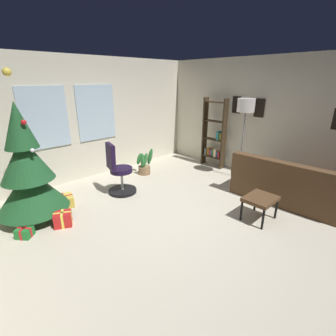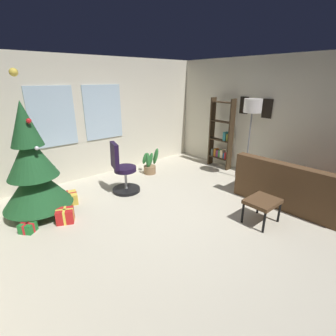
# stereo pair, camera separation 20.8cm
# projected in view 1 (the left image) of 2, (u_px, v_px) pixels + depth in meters

# --- Properties ---
(ground_plane) EXTENTS (5.54, 5.53, 0.10)m
(ground_plane) POSITION_uv_depth(u_px,v_px,m) (179.00, 221.00, 4.11)
(ground_plane) COLOR beige
(wall_back_with_windows) EXTENTS (5.54, 0.12, 2.65)m
(wall_back_with_windows) POSITION_uv_depth(u_px,v_px,m) (89.00, 119.00, 5.54)
(wall_back_with_windows) COLOR beige
(wall_back_with_windows) RESTS_ON ground_plane
(wall_right_with_frames) EXTENTS (0.12, 5.53, 2.65)m
(wall_right_with_frames) POSITION_uv_depth(u_px,v_px,m) (268.00, 120.00, 5.47)
(wall_right_with_frames) COLOR beige
(wall_right_with_frames) RESTS_ON ground_plane
(couch) EXTENTS (1.74, 1.94, 0.84)m
(couch) POSITION_uv_depth(u_px,v_px,m) (297.00, 186.00, 4.64)
(couch) COLOR #513721
(couch) RESTS_ON ground_plane
(footstool) EXTENTS (0.52, 0.43, 0.40)m
(footstool) POSITION_uv_depth(u_px,v_px,m) (260.00, 200.00, 3.97)
(footstool) COLOR #513721
(footstool) RESTS_ON ground_plane
(holiday_tree) EXTENTS (1.09, 1.09, 2.33)m
(holiday_tree) POSITION_uv_depth(u_px,v_px,m) (28.00, 173.00, 3.90)
(holiday_tree) COLOR #4C331E
(holiday_tree) RESTS_ON ground_plane
(gift_box_red) EXTENTS (0.33, 0.31, 0.23)m
(gift_box_red) POSITION_uv_depth(u_px,v_px,m) (63.00, 219.00, 3.88)
(gift_box_red) COLOR red
(gift_box_red) RESTS_ON ground_plane
(gift_box_green) EXTENTS (0.27, 0.27, 0.15)m
(gift_box_green) POSITION_uv_depth(u_px,v_px,m) (25.00, 232.00, 3.61)
(gift_box_green) COLOR #1E722D
(gift_box_green) RESTS_ON ground_plane
(gift_box_gold) EXTENTS (0.37, 0.37, 0.20)m
(gift_box_gold) POSITION_uv_depth(u_px,v_px,m) (64.00, 201.00, 4.48)
(gift_box_gold) COLOR gold
(gift_box_gold) RESTS_ON ground_plane
(office_chair) EXTENTS (0.56, 0.56, 1.04)m
(office_chair) POSITION_uv_depth(u_px,v_px,m) (119.00, 174.00, 4.89)
(office_chair) COLOR black
(office_chair) RESTS_ON ground_plane
(bookshelf) EXTENTS (0.18, 0.64, 1.75)m
(bookshelf) POSITION_uv_depth(u_px,v_px,m) (214.00, 137.00, 6.33)
(bookshelf) COLOR #362818
(bookshelf) RESTS_ON ground_plane
(floor_lamp) EXTENTS (0.37, 0.37, 1.79)m
(floor_lamp) POSITION_uv_depth(u_px,v_px,m) (245.00, 111.00, 5.28)
(floor_lamp) COLOR slate
(floor_lamp) RESTS_ON ground_plane
(potted_plant) EXTENTS (0.40, 0.41, 0.63)m
(potted_plant) POSITION_uv_depth(u_px,v_px,m) (145.00, 165.00, 5.96)
(potted_plant) COLOR #896848
(potted_plant) RESTS_ON ground_plane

